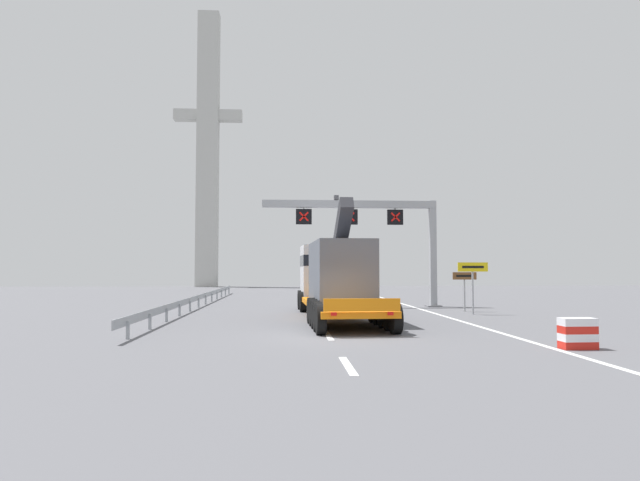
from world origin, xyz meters
The scene contains 10 objects.
ground centered at (0.00, 0.00, 0.00)m, with size 112.00×112.00×0.00m, color #5B5B60.
lane_markings centered at (-0.12, 14.97, 0.01)m, with size 0.20×44.54×0.01m.
edge_line_right centered at (6.20, 12.00, 0.01)m, with size 0.20×63.00×0.01m, color silver.
overhead_lane_gantry centered at (3.82, 14.52, 5.28)m, with size 11.05×0.90×6.88m.
heavy_haul_truck_orange centered at (0.73, 7.70, 1.99)m, with size 3.41×14.13×5.30m.
exit_sign_yellow centered at (8.01, 8.59, 2.03)m, with size 1.57×0.15×2.67m.
tourist_info_sign_brown centered at (8.20, 10.50, 1.61)m, with size 1.32×0.15×2.15m.
crash_barrier_striped centered at (6.89, -3.62, 0.45)m, with size 1.01×0.52×0.90m.
guardrail_left centered at (-6.90, 16.04, 0.56)m, with size 0.13×36.08×0.76m.
bridge_pylon_distant centered at (-11.99, 54.41, 18.81)m, with size 9.00×2.00×36.84m.
Camera 1 is at (-1.64, -19.33, 2.33)m, focal length 31.03 mm.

